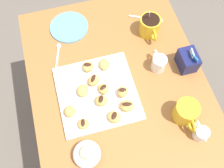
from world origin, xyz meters
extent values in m
plane|color=#665B51|center=(0.00, 0.00, 0.00)|extent=(8.00, 8.00, 0.00)
cube|color=#A36633|center=(0.00, 0.00, 0.68)|extent=(0.93, 0.73, 0.04)
cube|color=#A36633|center=(-0.41, -0.30, 0.33)|extent=(0.07, 0.07, 0.67)
cube|color=#A36633|center=(-0.41, 0.30, 0.33)|extent=(0.07, 0.07, 0.67)
cube|color=white|center=(0.03, -0.10, 0.71)|extent=(0.31, 0.31, 0.02)
cylinder|color=gold|center=(-0.21, 0.21, 0.75)|extent=(0.09, 0.09, 0.09)
torus|color=gold|center=(-0.15, 0.21, 0.75)|extent=(0.06, 0.01, 0.06)
cylinder|color=black|center=(-0.21, 0.21, 0.78)|extent=(0.08, 0.08, 0.01)
cylinder|color=silver|center=(-0.23, 0.21, 0.78)|extent=(0.04, 0.03, 0.11)
cylinder|color=gold|center=(0.21, 0.21, 0.75)|extent=(0.09, 0.09, 0.09)
torus|color=gold|center=(0.26, 0.21, 0.75)|extent=(0.06, 0.01, 0.06)
cylinder|color=black|center=(0.21, 0.21, 0.79)|extent=(0.08, 0.08, 0.01)
cylinder|color=white|center=(-0.02, 0.18, 0.74)|extent=(0.06, 0.06, 0.07)
cone|color=white|center=(0.01, 0.18, 0.76)|extent=(0.02, 0.02, 0.02)
torus|color=white|center=(-0.06, 0.18, 0.74)|extent=(0.05, 0.01, 0.05)
cylinder|color=white|center=(-0.02, 0.18, 0.77)|extent=(0.05, 0.05, 0.01)
cube|color=#191E51|center=(0.00, 0.30, 0.74)|extent=(0.09, 0.07, 0.08)
cube|color=white|center=(0.00, 0.31, 0.79)|extent=(0.04, 0.01, 0.03)
cube|color=#2D84D1|center=(0.02, 0.31, 0.79)|extent=(0.04, 0.02, 0.03)
ellipsoid|color=white|center=(0.26, -0.19, 0.73)|extent=(0.10, 0.10, 0.06)
sphere|color=#F4E5B2|center=(0.26, -0.19, 0.75)|extent=(0.06, 0.06, 0.06)
ellipsoid|color=green|center=(0.27, -0.19, 0.77)|extent=(0.03, 0.03, 0.01)
cylinder|color=white|center=(0.30, 0.23, 0.73)|extent=(0.05, 0.05, 0.05)
cone|color=white|center=(0.33, 0.23, 0.75)|extent=(0.02, 0.02, 0.02)
torus|color=white|center=(0.27, 0.23, 0.73)|extent=(0.04, 0.01, 0.04)
cylinder|color=#381E11|center=(0.30, 0.23, 0.75)|extent=(0.04, 0.04, 0.01)
cylinder|color=#66A8DB|center=(-0.33, -0.14, 0.71)|extent=(0.18, 0.18, 0.01)
cube|color=silver|center=(-0.29, 0.21, 0.71)|extent=(0.07, 0.14, 0.00)
ellipsoid|color=silver|center=(-0.26, 0.28, 0.71)|extent=(0.03, 0.02, 0.01)
cube|color=silver|center=(-0.17, -0.23, 0.71)|extent=(0.15, 0.05, 0.00)
ellipsoid|color=silver|center=(-0.24, -0.21, 0.71)|extent=(0.03, 0.02, 0.01)
ellipsoid|color=#DBA351|center=(-0.02, -0.10, 0.74)|extent=(0.07, 0.07, 0.04)
ellipsoid|color=#381E11|center=(-0.02, -0.10, 0.76)|extent=(0.04, 0.03, 0.00)
ellipsoid|color=#DBA351|center=(0.09, -0.22, 0.74)|extent=(0.06, 0.06, 0.04)
ellipsoid|color=#DBA351|center=(0.08, -0.09, 0.73)|extent=(0.06, 0.06, 0.03)
ellipsoid|color=#381E11|center=(0.08, -0.09, 0.75)|extent=(0.04, 0.03, 0.00)
ellipsoid|color=#DBA351|center=(-0.09, -0.11, 0.73)|extent=(0.06, 0.06, 0.03)
ellipsoid|color=#381E11|center=(-0.09, -0.11, 0.75)|extent=(0.03, 0.04, 0.00)
ellipsoid|color=#DBA351|center=(0.15, -0.06, 0.73)|extent=(0.07, 0.07, 0.03)
ellipsoid|color=#381E11|center=(0.15, -0.06, 0.75)|extent=(0.04, 0.03, 0.00)
ellipsoid|color=#DBA351|center=(0.01, -0.15, 0.73)|extent=(0.07, 0.06, 0.03)
ellipsoid|color=#DBA351|center=(0.15, -0.18, 0.73)|extent=(0.05, 0.05, 0.03)
ellipsoid|color=#381E11|center=(0.15, -0.18, 0.75)|extent=(0.03, 0.02, 0.00)
ellipsoid|color=#DBA351|center=(0.06, 0.00, 0.74)|extent=(0.06, 0.06, 0.04)
ellipsoid|color=#381E11|center=(0.06, 0.00, 0.76)|extent=(0.02, 0.03, 0.00)
ellipsoid|color=#DBA351|center=(0.03, -0.07, 0.73)|extent=(0.06, 0.06, 0.03)
ellipsoid|color=#381E11|center=(0.03, -0.07, 0.75)|extent=(0.03, 0.03, 0.00)
ellipsoid|color=#DBA351|center=(0.12, 0.00, 0.73)|extent=(0.06, 0.07, 0.03)
ellipsoid|color=#381E11|center=(0.12, 0.00, 0.75)|extent=(0.03, 0.04, 0.00)
ellipsoid|color=#DBA351|center=(-0.08, -0.04, 0.73)|extent=(0.06, 0.06, 0.03)
camera|label=1|loc=(0.45, -0.15, 1.67)|focal=41.33mm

